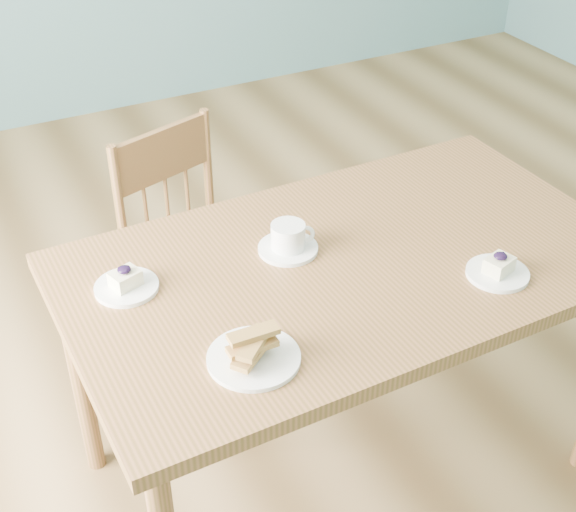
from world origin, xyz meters
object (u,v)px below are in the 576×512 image
Objects in this scene: cheesecake_plate_near at (498,270)px; coffee_cup at (289,240)px; biscotti_plate at (253,351)px; cheesecake_plate_far at (126,283)px; dining_chair at (195,256)px; dining_table at (348,283)px.

coffee_cup is (-0.40, 0.32, 0.02)m from cheesecake_plate_near.
cheesecake_plate_far is at bearing 114.52° from biscotti_plate.
coffee_cup is 0.41m from biscotti_plate.
dining_chair is 5.54× the size of cheesecake_plate_far.
biscotti_plate is at bearing -109.83° from coffee_cup.
dining_table is 9.39× the size of cheesecake_plate_near.
cheesecake_plate_far reaches higher than dining_table.
cheesecake_plate_near is 0.51m from coffee_cup.
dining_chair is 5.55× the size of cheesecake_plate_near.
cheesecake_plate_far is (-0.34, -0.49, 0.34)m from dining_chair.
cheesecake_plate_far is 0.41m from coffee_cup.
cheesecake_plate_near is 1.00× the size of cheesecake_plate_far.
coffee_cup reaches higher than cheesecake_plate_far.
dining_chair reaches higher than biscotti_plate.
dining_chair reaches higher than coffee_cup.
cheesecake_plate_near is 0.88m from cheesecake_plate_far.
coffee_cup is (-0.12, 0.10, 0.11)m from dining_table.
cheesecake_plate_far is at bearing -166.73° from coffee_cup.
cheesecake_plate_near and cheesecake_plate_far have the same top height.
cheesecake_plate_near is (0.47, -0.84, 0.34)m from dining_chair.
coffee_cup is (0.07, -0.52, 0.35)m from dining_chair.
dining_chair is 4.22× the size of biscotti_plate.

